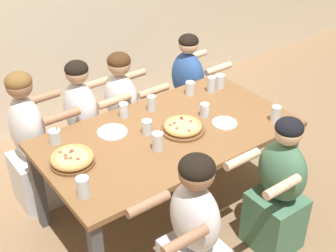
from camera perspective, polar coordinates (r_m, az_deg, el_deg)
The scene contains 23 objects.
ground_plane at distance 3.75m, azimuth 0.00°, elevation -10.24°, with size 18.00×18.00×0.00m, color #896B4C.
dining_table at distance 3.34m, azimuth 0.00°, elevation -1.88°, with size 1.80×0.99×0.74m.
pizza_board_main at distance 3.04m, azimuth -11.59°, elevation -3.95°, with size 0.29×0.29×0.06m.
pizza_board_second at distance 3.30m, azimuth 1.81°, elevation -0.16°, with size 0.31×0.31×0.05m.
empty_plate_a at distance 3.30m, azimuth -6.79°, elevation -0.74°, with size 0.21×0.21×0.02m.
empty_plate_b at distance 3.41m, azimuth 6.91°, elevation 0.36°, with size 0.18×0.18×0.02m.
cocktail_glass_blue at distance 3.25m, azimuth -13.62°, elevation -1.32°, with size 0.08×0.08×0.12m.
drinking_glass_a at distance 2.76m, azimuth -10.31°, elevation -7.43°, with size 0.08×0.08×0.13m.
drinking_glass_b at distance 3.88m, azimuth 6.32°, elevation 5.35°, with size 0.08×0.08×0.11m.
drinking_glass_c at distance 3.52m, azimuth -2.03°, elevation 2.79°, with size 0.07×0.07×0.12m.
drinking_glass_d at distance 3.26m, azimuth -2.58°, elevation -0.25°, with size 0.07×0.07×0.11m.
drinking_glass_e at distance 3.48m, azimuth 12.98°, elevation 1.33°, with size 0.07×0.07×0.12m.
drinking_glass_f at distance 3.46m, azimuth -5.40°, elevation 1.88°, with size 0.07×0.07×0.11m.
drinking_glass_g at distance 3.46m, azimuth 4.48°, elevation 1.86°, with size 0.07×0.07×0.10m.
drinking_glass_h at distance 3.76m, azimuth 2.69°, elevation 4.55°, with size 0.07×0.07×0.11m.
drinking_glass_i at distance 3.09m, azimuth -1.27°, elevation -2.03°, with size 0.08×0.08×0.13m.
drinking_glass_j at distance 3.80m, azimuth 5.30°, elevation 5.00°, with size 0.07×0.07×0.13m.
diner_near_midright at distance 3.27m, azimuth 13.29°, elevation -7.90°, with size 0.51×0.40×1.06m.
diner_far_right at distance 4.31m, azimuth 2.40°, elevation 3.81°, with size 0.51×0.40×1.07m.
diner_far_center at distance 3.96m, azimuth -5.54°, elevation 1.05°, with size 0.51×0.40×1.08m.
diner_far_midleft at distance 3.81m, azimuth -10.21°, elevation -0.53°, with size 0.51×0.40×1.11m.
diner_far_left at distance 3.67m, azimuth -16.32°, elevation -2.48°, with size 0.51×0.40×1.14m.
diner_near_midleft at distance 2.85m, azimuth 3.13°, elevation -13.39°, with size 0.51×0.40×1.09m.
Camera 1 is at (-1.64, -2.22, 2.55)m, focal length 50.00 mm.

